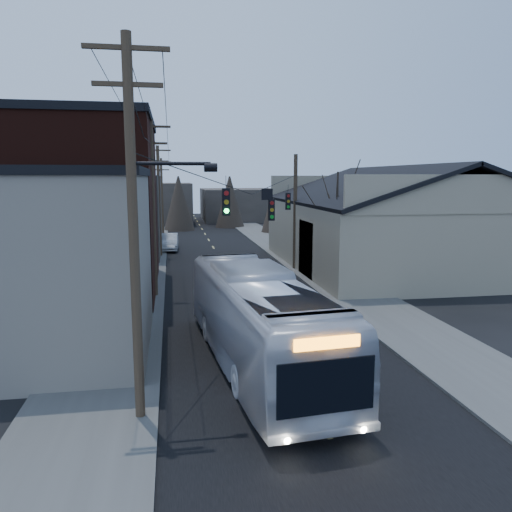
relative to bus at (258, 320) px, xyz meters
The scene contains 14 objects.
ground 6.78m from the bus, 81.43° to the right, with size 160.00×160.00×0.00m, color black.
road_surface 23.61m from the bus, 87.63° to the left, with size 9.00×110.00×0.02m, color black.
sidewalk_left 24.23m from the bus, 103.21° to the left, with size 4.00×110.00×0.12m, color #474744.
sidewalk_right 24.74m from the bus, 72.37° to the left, with size 4.00×110.00×0.12m, color #474744.
building_clapboard 8.59m from the bus, 162.52° to the left, with size 8.00×8.00×7.00m, color slate.
building_brick 16.58m from the bus, 123.71° to the left, with size 10.00×12.00×10.00m, color black.
building_left_far 30.78m from the bus, 106.10° to the left, with size 9.00×14.00×7.00m, color #38332D.
warehouse 23.23m from the bus, 52.97° to the left, with size 16.16×20.60×7.73m.
building_far_left 58.76m from the bus, 94.91° to the left, with size 10.00×12.00×6.00m, color #38332D.
building_far_right 64.03m from the bus, 82.84° to the left, with size 12.00×14.00×5.00m, color #38332D.
bare_tree 15.57m from the bus, 61.07° to the left, with size 0.40×0.40×7.20m, color black.
utility_lines 18.08m from the bus, 96.90° to the left, with size 11.24×45.28×10.50m.
bus is the anchor object (origin of this frame).
parked_car 30.48m from the bus, 96.26° to the left, with size 1.68×4.80×1.58m, color #B9BCC1.
Camera 1 is at (-3.98, -10.71, 6.83)m, focal length 35.00 mm.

